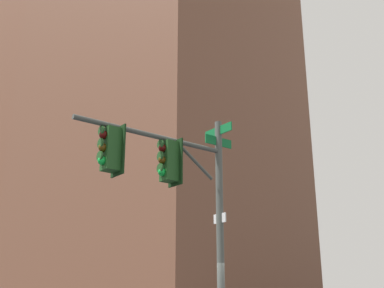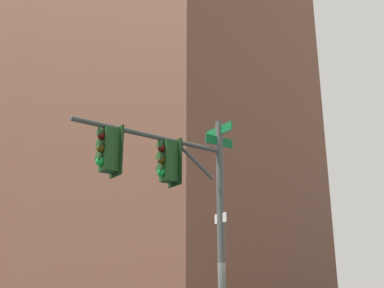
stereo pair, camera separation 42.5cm
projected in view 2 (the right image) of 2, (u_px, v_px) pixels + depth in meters
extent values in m
cylinder|color=#4C514C|center=(221.00, 238.00, 12.44)|extent=(0.19, 0.19, 6.22)
cylinder|color=#4C514C|center=(152.00, 136.00, 11.98)|extent=(3.97, 1.50, 0.12)
cylinder|color=#4C514C|center=(197.00, 163.00, 12.59)|extent=(1.01, 0.43, 0.75)
cube|color=#0F6B33|center=(219.00, 131.00, 13.33)|extent=(0.38, 1.01, 0.24)
cube|color=#0F6B33|center=(219.00, 141.00, 13.23)|extent=(0.86, 0.33, 0.24)
cube|color=white|center=(221.00, 218.00, 12.60)|extent=(0.18, 0.43, 0.24)
cube|color=#1E4C1E|center=(169.00, 162.00, 12.08)|extent=(0.43, 0.43, 1.00)
cube|color=black|center=(175.00, 163.00, 12.18)|extent=(0.22, 0.53, 1.16)
sphere|color=#470A07|center=(162.00, 148.00, 12.06)|extent=(0.20, 0.20, 0.20)
cylinder|color=#1E4C1E|center=(160.00, 145.00, 12.05)|extent=(0.11, 0.23, 0.23)
sphere|color=#4C330A|center=(162.00, 160.00, 11.96)|extent=(0.20, 0.20, 0.20)
cylinder|color=#1E4C1E|center=(159.00, 156.00, 11.96)|extent=(0.11, 0.23, 0.23)
sphere|color=green|center=(161.00, 172.00, 11.87)|extent=(0.20, 0.20, 0.20)
cylinder|color=#1E4C1E|center=(159.00, 168.00, 11.86)|extent=(0.11, 0.23, 0.23)
cube|color=#1E4C1E|center=(109.00, 150.00, 11.18)|extent=(0.43, 0.43, 1.00)
cube|color=black|center=(117.00, 152.00, 11.29)|extent=(0.22, 0.53, 1.16)
sphere|color=#470A07|center=(102.00, 136.00, 11.16)|extent=(0.20, 0.20, 0.20)
cylinder|color=#1E4C1E|center=(99.00, 132.00, 11.15)|extent=(0.11, 0.23, 0.23)
sphere|color=#4C330A|center=(101.00, 149.00, 11.07)|extent=(0.20, 0.20, 0.20)
cylinder|color=#1E4C1E|center=(99.00, 144.00, 11.06)|extent=(0.11, 0.23, 0.23)
sphere|color=green|center=(100.00, 162.00, 10.98)|extent=(0.20, 0.20, 0.20)
cylinder|color=#1E4C1E|center=(98.00, 157.00, 10.97)|extent=(0.11, 0.23, 0.23)
cube|color=brown|center=(194.00, 12.00, 49.77)|extent=(25.08, 16.05, 59.14)
cube|color=brown|center=(112.00, 126.00, 53.13)|extent=(21.40, 19.09, 39.63)
cube|color=#8CB2C6|center=(143.00, 104.00, 76.81)|extent=(27.43, 29.47, 62.47)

